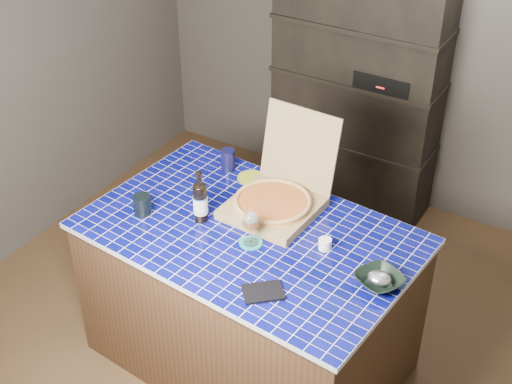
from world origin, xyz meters
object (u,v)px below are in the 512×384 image
Objects in this scene: pizza_box at (276,199)px; bowl at (379,280)px; wine_glass at (251,222)px; kitchen_island at (250,297)px; mead_bottle at (200,201)px; dvd_case at (263,292)px.

bowl is (0.73, -0.28, -0.04)m from pizza_box.
pizza_box is 2.97× the size of wine_glass.
kitchen_island is 3.15× the size of pizza_box.
pizza_box is 0.41m from mead_bottle.
dvd_case is at bearing -29.60° from mead_bottle.
kitchen_island is at bearing -92.30° from pizza_box.
kitchen_island is 0.62m from wine_glass.
kitchen_island is at bearing 124.76° from wine_glass.
pizza_box reaches higher than dvd_case.
dvd_case is (0.31, -0.38, 0.48)m from kitchen_island.
bowl is (1.02, 0.01, -0.09)m from mead_bottle.
mead_bottle is at bearing -161.94° from dvd_case.
pizza_box is 1.89× the size of mead_bottle.
mead_bottle reaches higher than kitchen_island.
pizza_box is 0.78m from bowl.
kitchen_island is at bearing 176.87° from bowl.
dvd_case reaches higher than kitchen_island.
kitchen_island is 0.65m from mead_bottle.
pizza_box reaches higher than wine_glass.
dvd_case is (0.29, -0.62, -0.06)m from pizza_box.
dvd_case is at bearing -62.52° from pizza_box.
mead_bottle is 0.34m from wine_glass.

